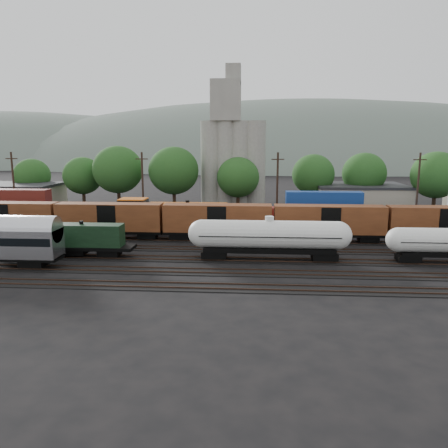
# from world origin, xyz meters

# --- Properties ---
(ground) EXTENTS (600.00, 600.00, 0.00)m
(ground) POSITION_xyz_m (0.00, 0.00, 0.00)
(ground) COLOR black
(tracks) EXTENTS (180.00, 33.20, 0.20)m
(tracks) POSITION_xyz_m (0.00, 0.00, 0.05)
(tracks) COLOR black
(tracks) RESTS_ON ground
(green_locomotive) EXTENTS (16.45, 2.90, 4.35)m
(green_locomotive) POSITION_xyz_m (-15.46, -5.00, 2.49)
(green_locomotive) COLOR black
(green_locomotive) RESTS_ON ground
(tank_car_a) EXTENTS (18.99, 3.40, 4.98)m
(tank_car_a) POSITION_xyz_m (9.79, -5.00, 2.94)
(tank_car_a) COLOR white
(tank_car_a) RESTS_ON ground
(orange_locomotive) EXTENTS (19.89, 3.32, 4.97)m
(orange_locomotive) POSITION_xyz_m (-5.48, 10.00, 2.81)
(orange_locomotive) COLOR black
(orange_locomotive) RESTS_ON ground
(boxcar_string) EXTENTS (122.80, 2.90, 4.20)m
(boxcar_string) POSITION_xyz_m (-20.20, 5.00, 3.12)
(boxcar_string) COLOR black
(boxcar_string) RESTS_ON ground
(container_wall) EXTENTS (181.85, 2.60, 5.80)m
(container_wall) POSITION_xyz_m (6.47, 15.00, 2.34)
(container_wall) COLOR black
(container_wall) RESTS_ON ground
(grain_silo) EXTENTS (13.40, 5.00, 29.00)m
(grain_silo) POSITION_xyz_m (3.28, 36.00, 11.26)
(grain_silo) COLOR gray
(grain_silo) RESTS_ON ground
(industrial_sheds) EXTENTS (119.38, 17.26, 5.10)m
(industrial_sheds) POSITION_xyz_m (6.63, 35.25, 2.56)
(industrial_sheds) COLOR #9E937F
(industrial_sheds) RESTS_ON ground
(tree_band) EXTENTS (166.81, 20.25, 14.12)m
(tree_band) POSITION_xyz_m (3.46, 36.26, 7.59)
(tree_band) COLOR black
(tree_band) RESTS_ON ground
(utility_poles) EXTENTS (122.20, 0.36, 12.00)m
(utility_poles) POSITION_xyz_m (0.00, 22.00, 6.21)
(utility_poles) COLOR black
(utility_poles) RESTS_ON ground
(distant_hills) EXTENTS (860.00, 286.00, 130.00)m
(distant_hills) POSITION_xyz_m (23.92, 260.00, -20.56)
(distant_hills) COLOR #59665B
(distant_hills) RESTS_ON ground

